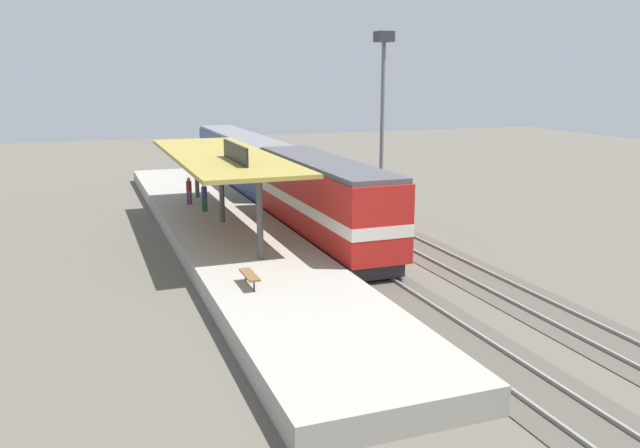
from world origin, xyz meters
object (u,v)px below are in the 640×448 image
passenger_carriage_single (242,161)px  person_waiting (189,189)px  light_mast (383,82)px  locomotive (323,201)px  person_walking (204,196)px  platform_bench (250,275)px

passenger_carriage_single → person_waiting: passenger_carriage_single is taller
passenger_carriage_single → light_mast: size_ratio=1.71×
locomotive → person_walking: (-5.01, 6.85, -0.56)m
passenger_carriage_single → light_mast: bearing=-48.2°
passenger_carriage_single → person_walking: bearing=-114.2°
passenger_carriage_single → person_walking: size_ratio=11.70×
locomotive → person_walking: 8.51m
passenger_carriage_single → person_waiting: bearing=-122.5°
platform_bench → light_mast: light_mast is taller
platform_bench → locomotive: 9.92m
locomotive → passenger_carriage_single: 18.00m
light_mast → person_walking: light_mast is taller
person_waiting → passenger_carriage_single: bearing=57.5°
person_waiting → platform_bench: bearing=-91.6°
platform_bench → person_waiting: (0.49, 17.19, 0.51)m
locomotive → light_mast: light_mast is taller
platform_bench → locomotive: size_ratio=0.12×
passenger_carriage_single → person_walking: 12.23m
platform_bench → locomotive: locomotive is taller
locomotive → person_waiting: size_ratio=8.44×
light_mast → person_walking: 14.59m
light_mast → locomotive: bearing=-130.0°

